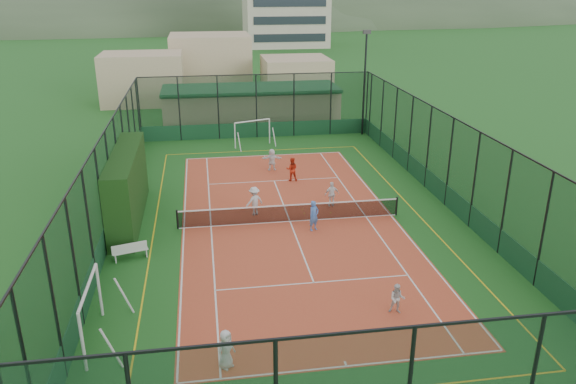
# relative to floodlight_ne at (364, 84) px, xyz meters

# --- Properties ---
(ground) EXTENTS (300.00, 300.00, 0.00)m
(ground) POSITION_rel_floodlight_ne_xyz_m (-8.60, -16.60, -4.12)
(ground) COLOR #226020
(ground) RESTS_ON ground
(court_slab) EXTENTS (11.17, 23.97, 0.01)m
(court_slab) POSITION_rel_floodlight_ne_xyz_m (-8.60, -16.60, -4.12)
(court_slab) COLOR #BD3D2A
(court_slab) RESTS_ON ground
(tennis_net) EXTENTS (11.67, 0.12, 1.06)m
(tennis_net) POSITION_rel_floodlight_ne_xyz_m (-8.60, -16.60, -3.59)
(tennis_net) COLOR black
(tennis_net) RESTS_ON ground
(perimeter_fence) EXTENTS (18.12, 34.12, 5.00)m
(perimeter_fence) POSITION_rel_floodlight_ne_xyz_m (-8.60, -16.60, -1.62)
(perimeter_fence) COLOR black
(perimeter_fence) RESTS_ON ground
(floodlight_ne) EXTENTS (0.60, 0.26, 8.25)m
(floodlight_ne) POSITION_rel_floodlight_ne_xyz_m (0.00, 0.00, 0.00)
(floodlight_ne) COLOR black
(floodlight_ne) RESTS_ON ground
(clubhouse) EXTENTS (15.20, 7.20, 3.15)m
(clubhouse) POSITION_rel_floodlight_ne_xyz_m (-8.60, 5.40, -2.55)
(clubhouse) COLOR tan
(clubhouse) RESTS_ON ground
(distant_hills) EXTENTS (200.00, 60.00, 24.00)m
(distant_hills) POSITION_rel_floodlight_ne_xyz_m (-8.60, 133.40, -4.12)
(distant_hills) COLOR #384C33
(distant_hills) RESTS_ON ground
(hedge_left) EXTENTS (1.25, 8.35, 3.65)m
(hedge_left) POSITION_rel_floodlight_ne_xyz_m (-16.90, -14.92, -2.30)
(hedge_left) COLOR black
(hedge_left) RESTS_ON ground
(white_bench) EXTENTS (1.62, 0.84, 0.88)m
(white_bench) POSITION_rel_floodlight_ne_xyz_m (-16.40, -19.62, -3.68)
(white_bench) COLOR white
(white_bench) RESTS_ON ground
(futsal_goal_near) EXTENTS (3.37, 1.00, 2.17)m
(futsal_goal_near) POSITION_rel_floodlight_ne_xyz_m (-17.00, -25.75, -3.04)
(futsal_goal_near) COLOR white
(futsal_goal_near) RESTS_ON ground
(futsal_goal_far) EXTENTS (3.11, 1.85, 1.93)m
(futsal_goal_far) POSITION_rel_floodlight_ne_xyz_m (-9.17, -2.01, -3.16)
(futsal_goal_far) COLOR white
(futsal_goal_far) RESTS_ON ground
(child_near_left) EXTENTS (0.79, 0.78, 1.37)m
(child_near_left) POSITION_rel_floodlight_ne_xyz_m (-12.49, -27.91, -3.43)
(child_near_left) COLOR silver
(child_near_left) RESTS_ON court_slab
(child_near_mid) EXTENTS (0.68, 0.61, 1.56)m
(child_near_mid) POSITION_rel_floodlight_ne_xyz_m (-7.58, -17.80, -3.33)
(child_near_mid) COLOR #4677C8
(child_near_mid) RESTS_ON court_slab
(child_near_right) EXTENTS (0.70, 0.62, 1.21)m
(child_near_right) POSITION_rel_floodlight_ne_xyz_m (-5.94, -25.69, -3.51)
(child_near_right) COLOR silver
(child_near_right) RESTS_ON court_slab
(child_far_left) EXTENTS (1.18, 0.99, 1.58)m
(child_far_left) POSITION_rel_floodlight_ne_xyz_m (-10.34, -15.38, -3.32)
(child_far_left) COLOR silver
(child_far_left) RESTS_ON court_slab
(child_far_right) EXTENTS (0.87, 0.44, 1.43)m
(child_far_right) POSITION_rel_floodlight_ne_xyz_m (-5.97, -14.83, -3.40)
(child_far_right) COLOR white
(child_far_right) RESTS_ON court_slab
(child_far_back) EXTENTS (1.38, 0.53, 1.45)m
(child_far_back) POSITION_rel_floodlight_ne_xyz_m (-8.46, -8.03, -3.39)
(child_far_back) COLOR white
(child_far_back) RESTS_ON court_slab
(coach) EXTENTS (0.79, 0.65, 1.49)m
(coach) POSITION_rel_floodlight_ne_xyz_m (-7.49, -10.27, -3.37)
(coach) COLOR red
(coach) RESTS_ON court_slab
(tennis_balls) EXTENTS (1.93, 1.48, 0.07)m
(tennis_balls) POSITION_rel_floodlight_ne_xyz_m (-6.86, -15.28, -4.08)
(tennis_balls) COLOR #CCE033
(tennis_balls) RESTS_ON court_slab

